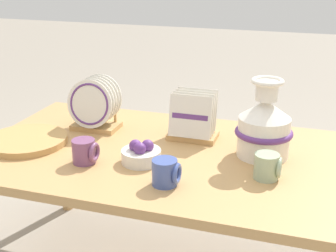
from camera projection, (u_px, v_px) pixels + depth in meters
display_table at (168, 165)px, 1.85m from camera, size 1.52×0.89×0.60m
ceramic_vase at (264, 126)px, 1.76m from camera, size 0.22×0.22×0.30m
dish_rack_round_plates at (95, 107)px, 2.04m from camera, size 0.21×0.15×0.23m
dish_rack_square_plates at (193, 122)px, 1.95m from camera, size 0.20×0.15×0.20m
wicker_charger_stack at (26, 140)px, 1.91m from camera, size 0.33×0.33×0.03m
mug_plum_glaze at (85, 151)px, 1.73m from camera, size 0.09×0.09×0.09m
mug_cobalt_glaze at (166, 172)px, 1.56m from camera, size 0.09×0.09×0.09m
mug_sage_glaze at (268, 166)px, 1.61m from camera, size 0.09×0.09×0.09m
fruit_bowl at (141, 154)px, 1.74m from camera, size 0.15×0.15×0.09m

